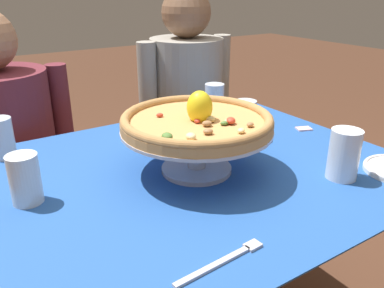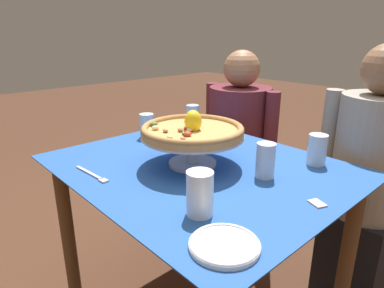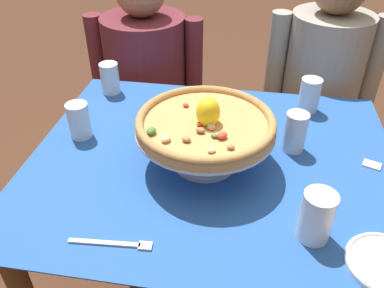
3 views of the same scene
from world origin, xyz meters
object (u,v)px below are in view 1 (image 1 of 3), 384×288
Objects in this scene: pizza at (197,120)px; water_glass_front_right at (343,157)px; sugar_packet at (304,129)px; diner_left at (9,168)px; water_glass_back_right at (214,102)px; water_glass_side_right at (245,122)px; dinner_fork at (225,260)px; diner_right at (187,128)px; pizza_stand at (197,141)px; water_glass_back_left at (2,141)px; water_glass_side_left at (25,182)px.

pizza is 2.98× the size of water_glass_front_right.
water_glass_front_right is 2.62× the size of sugar_packet.
water_glass_back_right is at bearing -27.89° from diner_left.
water_glass_front_right is at bearing -85.00° from water_glass_side_right.
diner_left is (-0.38, 0.73, -0.33)m from pizza.
diner_right is (0.58, 1.04, -0.18)m from dinner_fork.
pizza_stand is 0.50m from sugar_packet.
pizza is 1.95× the size of dinner_fork.
water_glass_back_right is 0.60m from water_glass_front_right.
diner_left is (0.04, 0.35, -0.24)m from water_glass_back_left.
pizza_stand is at bearing -62.81° from diner_left.
diner_right reaches higher than sugar_packet.
pizza is 0.51m from sugar_packet.
water_glass_front_right is 0.47m from dinner_fork.
pizza reaches higher than water_glass_back_right.
water_glass_side_left is 0.90× the size of water_glass_front_right.
water_glass_back_left is at bearing 137.57° from pizza.
water_glass_back_left is at bearing -96.51° from diner_left.
water_glass_side_right is 0.11× the size of diner_left.
pizza_stand is 0.42m from water_glass_side_left.
water_glass_back_left is (-0.68, 0.27, -0.01)m from water_glass_side_right.
dinner_fork is at bearing -124.74° from water_glass_back_right.
water_glass_back_right is 0.10× the size of diner_left.
diner_left is 0.79m from diner_right.
water_glass_back_left is at bearing 158.42° from water_glass_side_right.
water_glass_back_right reaches higher than dinner_fork.
sugar_packet is 0.67m from diner_right.
diner_right is at bearing 74.83° from water_glass_back_right.
diner_left is at bearing 177.85° from diner_right.
dinner_fork is at bearing -133.27° from water_glass_side_right.
dinner_fork is (-0.43, -0.45, -0.05)m from water_glass_side_right.
diner_left is (0.04, 0.66, -0.24)m from water_glass_side_left.
sugar_packet is 1.11m from diner_left.
pizza is 0.30m from water_glass_side_right.
water_glass_side_left is 0.30m from water_glass_back_left.
pizza_stand is 0.49m from water_glass_back_right.
pizza is 0.57m from water_glass_back_left.
water_glass_front_right is 0.98m from diner_right.
pizza_stand reaches higher than water_glass_side_left.
diner_left is at bearing 142.40° from sugar_packet.
pizza_stand is at bearing -42.37° from water_glass_back_left.
pizza_stand is 0.86m from diner_right.
water_glass_side_left is 0.10× the size of diner_left.
pizza_stand is at bearing -156.71° from water_glass_side_right.
water_glass_back_left is at bearing 160.89° from sugar_packet.
pizza reaches higher than sugar_packet.
water_glass_side_left is 0.59× the size of dinner_fork.
water_glass_back_right is 0.92× the size of water_glass_front_right.
diner_right is at bearing 96.68° from sugar_packet.
diner_left is (-0.70, 0.37, -0.24)m from water_glass_back_right.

